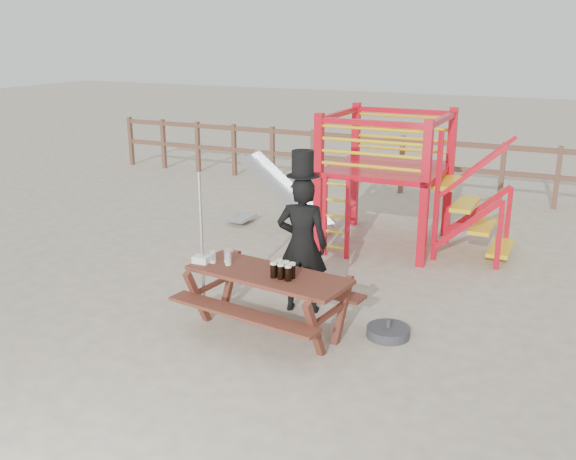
% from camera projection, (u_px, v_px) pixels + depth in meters
% --- Properties ---
extents(ground, '(60.00, 60.00, 0.00)m').
position_uv_depth(ground, '(269.00, 331.00, 7.19)').
color(ground, '#C3B597').
rests_on(ground, ground).
extents(back_fence, '(15.09, 0.09, 1.20)m').
position_uv_depth(back_fence, '(426.00, 160.00, 13.02)').
color(back_fence, brown).
rests_on(back_fence, ground).
extents(playground_fort, '(4.71, 1.84, 2.10)m').
position_uv_depth(playground_fort, '(381.00, 177.00, 9.92)').
color(playground_fort, red).
rests_on(playground_fort, ground).
extents(picnic_table, '(1.95, 1.47, 0.70)m').
position_uv_depth(picnic_table, '(268.00, 295.00, 7.06)').
color(picnic_table, brown).
rests_on(picnic_table, ground).
extents(man_with_hat, '(0.68, 0.53, 1.94)m').
position_uv_depth(man_with_hat, '(302.00, 241.00, 7.50)').
color(man_with_hat, black).
rests_on(man_with_hat, ground).
extents(metal_pole, '(0.04, 0.04, 1.75)m').
position_uv_depth(metal_pole, '(202.00, 248.00, 7.22)').
color(metal_pole, '#B2B2B7').
rests_on(metal_pole, ground).
extents(parasol_base, '(0.48, 0.48, 0.20)m').
position_uv_depth(parasol_base, '(388.00, 332.00, 7.05)').
color(parasol_base, '#343438').
rests_on(parasol_base, ground).
extents(paper_bag, '(0.19, 0.15, 0.08)m').
position_uv_depth(paper_bag, '(202.00, 259.00, 7.28)').
color(paper_bag, white).
rests_on(paper_bag, picnic_table).
extents(stout_pints, '(0.26, 0.19, 0.17)m').
position_uv_depth(stout_pints, '(283.00, 270.00, 6.82)').
color(stout_pints, black).
rests_on(stout_pints, picnic_table).
extents(empty_glasses, '(0.27, 0.16, 0.15)m').
position_uv_depth(empty_glasses, '(223.00, 258.00, 7.25)').
color(empty_glasses, silver).
rests_on(empty_glasses, picnic_table).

